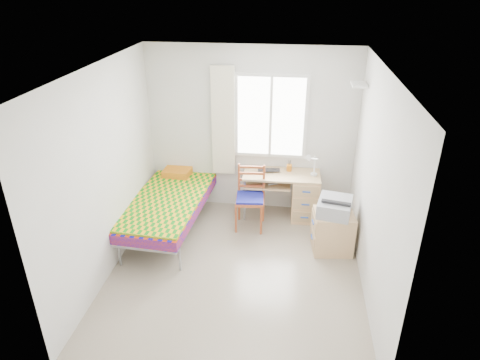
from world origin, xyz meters
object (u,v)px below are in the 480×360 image
cabinet (332,231)px  bed (170,200)px  desk (301,194)px  printer (335,206)px  chair (251,194)px

cabinet → bed: bearing=167.0°
desk → printer: 0.98m
desk → bed: bearing=-165.5°
bed → chair: size_ratio=2.28×
chair → cabinet: size_ratio=1.67×
desk → cabinet: (0.44, -0.84, -0.11)m
bed → desk: size_ratio=1.87×
desk → printer: size_ratio=2.08×
bed → printer: bearing=-3.1°
printer → chair: bearing=169.0°
cabinet → chair: bearing=151.9°
bed → chair: chair is taller
bed → cabinet: (2.39, -0.30, -0.16)m
chair → cabinet: (1.19, -0.49, -0.25)m
cabinet → printer: bearing=139.7°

